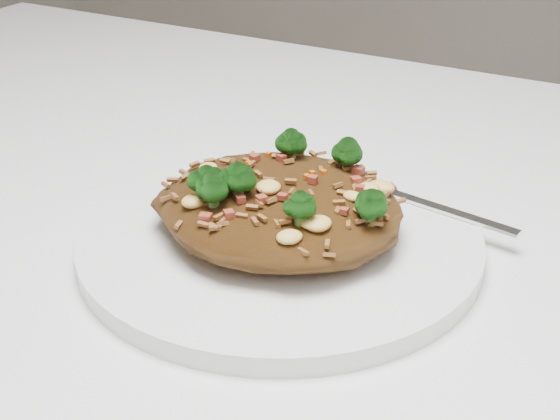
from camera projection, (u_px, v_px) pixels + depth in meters
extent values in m
cube|color=white|center=(228.00, 229.00, 0.59)|extent=(1.20, 0.80, 0.04)
cylinder|color=brown|center=(61.00, 261.00, 1.26)|extent=(0.06, 0.06, 0.71)
cylinder|color=white|center=(280.00, 239.00, 0.52)|extent=(0.27, 0.27, 0.01)
ellipsoid|color=brown|center=(280.00, 206.00, 0.51)|extent=(0.17, 0.15, 0.04)
ellipsoid|color=#0C3E08|center=(348.00, 153.00, 0.53)|extent=(0.02, 0.02, 0.02)
ellipsoid|color=#0C3E08|center=(371.00, 204.00, 0.47)|extent=(0.02, 0.02, 0.02)
ellipsoid|color=#0C3E08|center=(238.00, 178.00, 0.48)|extent=(0.02, 0.02, 0.02)
ellipsoid|color=#0C3E08|center=(300.00, 205.00, 0.46)|extent=(0.02, 0.02, 0.02)
ellipsoid|color=#0C3E08|center=(291.00, 142.00, 0.54)|extent=(0.02, 0.02, 0.02)
ellipsoid|color=#0C3E08|center=(213.00, 188.00, 0.48)|extent=(0.02, 0.02, 0.02)
ellipsoid|color=#0C3E08|center=(207.00, 180.00, 0.49)|extent=(0.02, 0.02, 0.02)
cube|color=silver|center=(472.00, 219.00, 0.53)|extent=(0.10, 0.02, 0.00)
cube|color=silver|center=(352.00, 180.00, 0.58)|extent=(0.04, 0.03, 0.00)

